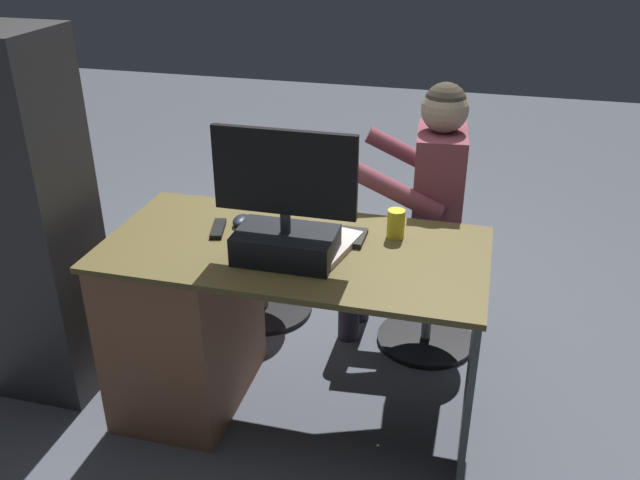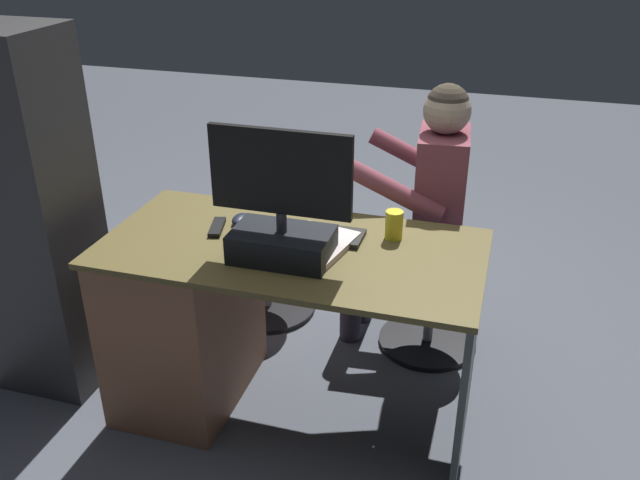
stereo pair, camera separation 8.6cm
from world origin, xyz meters
TOP-DOWN VIEW (x-y plane):
  - ground_plane at (0.00, 0.00)m, footprint 10.00×10.00m
  - desk at (0.36, 0.30)m, footprint 1.37×0.68m
  - monitor at (-0.00, 0.39)m, footprint 0.49×0.21m
  - keyboard at (-0.03, 0.20)m, footprint 0.42×0.14m
  - computer_mouse at (0.24, 0.18)m, footprint 0.06×0.10m
  - cup at (-0.34, 0.14)m, footprint 0.06×0.06m
  - tv_remote at (0.31, 0.25)m, footprint 0.08×0.16m
  - notebook_binder at (-0.09, 0.29)m, footprint 0.28×0.34m
  - office_chair_teddy at (0.37, -0.38)m, footprint 0.48×0.48m
  - teddy_bear at (0.37, -0.40)m, footprint 0.26×0.27m
  - visitor_chair at (-0.45, -0.31)m, footprint 0.45×0.45m
  - person at (-0.37, -0.32)m, footprint 0.52×0.51m
  - equipment_rack at (1.07, 0.35)m, footprint 0.44×0.36m

SIDE VIEW (x-z plane):
  - ground_plane at x=0.00m, z-range 0.00..0.00m
  - office_chair_teddy at x=0.37m, z-range 0.02..0.49m
  - visitor_chair at x=-0.45m, z-range 0.04..0.51m
  - desk at x=0.36m, z-range 0.02..0.77m
  - teddy_bear at x=0.37m, z-range 0.44..0.81m
  - person at x=-0.37m, z-range 0.11..1.33m
  - equipment_rack at x=1.07m, z-range 0.00..1.48m
  - tv_remote at x=0.31m, z-range 0.75..0.77m
  - keyboard at x=-0.03m, z-range 0.75..0.77m
  - notebook_binder at x=-0.09m, z-range 0.75..0.77m
  - computer_mouse at x=0.24m, z-range 0.75..0.79m
  - cup at x=-0.34m, z-range 0.75..0.86m
  - monitor at x=0.00m, z-range 0.66..1.12m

